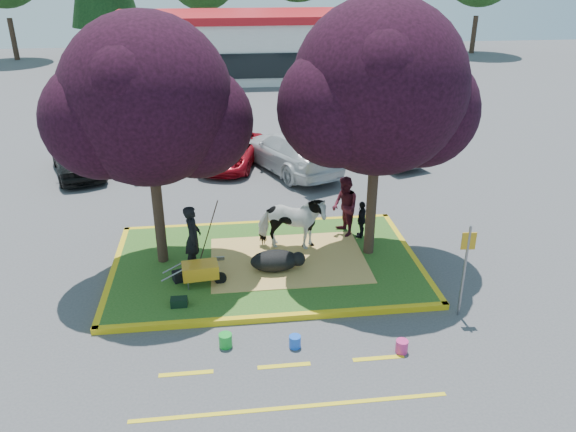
{
  "coord_description": "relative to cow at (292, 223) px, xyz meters",
  "views": [
    {
      "loc": [
        -1.04,
        -13.4,
        7.6
      ],
      "look_at": [
        0.65,
        0.5,
        1.24
      ],
      "focal_mm": 35.0,
      "sensor_mm": 36.0,
      "label": 1
    }
  ],
  "objects": [
    {
      "name": "straw_bedding",
      "position": [
        -0.17,
        -0.63,
        -0.81
      ],
      "size": [
        4.2,
        3.0,
        0.01
      ],
      "primitive_type": "cube",
      "color": "#EBB961",
      "rests_on": "median_island"
    },
    {
      "name": "bucket_pink",
      "position": [
        1.77,
        -4.68,
        -0.82
      ],
      "size": [
        0.3,
        0.3,
        0.29
      ],
      "primitive_type": "cylinder",
      "rotation": [
        0.0,
        0.0,
        -0.15
      ],
      "color": "#D32E7A",
      "rests_on": "ground"
    },
    {
      "name": "ground",
      "position": [
        -0.77,
        -0.63,
        -0.96
      ],
      "size": [
        90.0,
        90.0,
        0.0
      ],
      "primitive_type": "plane",
      "color": "#424244",
      "rests_on": "ground"
    },
    {
      "name": "sign_post",
      "position": [
        3.53,
        -3.47,
        0.45
      ],
      "size": [
        0.33,
        0.06,
        2.31
      ],
      "rotation": [
        0.0,
        0.0,
        -0.08
      ],
      "color": "slate",
      "rests_on": "ground"
    },
    {
      "name": "fire_lane_stripe_a",
      "position": [
        -2.77,
        -4.83,
        -0.96
      ],
      "size": [
        1.1,
        0.12,
        0.01
      ],
      "primitive_type": "cube",
      "color": "yellow",
      "rests_on": "ground"
    },
    {
      "name": "fire_lane_long",
      "position": [
        -0.77,
        -6.03,
        -0.96
      ],
      "size": [
        6.0,
        0.1,
        0.01
      ],
      "primitive_type": "cube",
      "color": "yellow",
      "rests_on": "ground"
    },
    {
      "name": "bucket_blue",
      "position": [
        -0.47,
        -4.23,
        -0.83
      ],
      "size": [
        0.33,
        0.33,
        0.28
      ],
      "primitive_type": "cylinder",
      "rotation": [
        0.0,
        0.0,
        0.32
      ],
      "color": "blue",
      "rests_on": "ground"
    },
    {
      "name": "curb_near",
      "position": [
        -0.77,
        -3.21,
        -0.89
      ],
      "size": [
        8.3,
        0.16,
        0.15
      ],
      "primitive_type": "cube",
      "color": "gold",
      "rests_on": "ground"
    },
    {
      "name": "gear_bag_dark",
      "position": [
        -2.98,
        -1.34,
        -0.68
      ],
      "size": [
        0.58,
        0.45,
        0.26
      ],
      "primitive_type": "cube",
      "rotation": [
        0.0,
        0.0,
        0.37
      ],
      "color": "black",
      "rests_on": "median_island"
    },
    {
      "name": "wheelbarrow",
      "position": [
        -2.51,
        -1.65,
        -0.4
      ],
      "size": [
        1.6,
        0.63,
        0.6
      ],
      "rotation": [
        0.0,
        0.0,
        0.11
      ],
      "color": "black",
      "rests_on": "median_island"
    },
    {
      "name": "handler",
      "position": [
        -2.69,
        -0.72,
        0.07
      ],
      "size": [
        0.47,
        0.68,
        1.77
      ],
      "primitive_type": "imported",
      "rotation": [
        0.0,
        0.0,
        1.5
      ],
      "color": "black",
      "rests_on": "median_island"
    },
    {
      "name": "calf",
      "position": [
        -0.59,
        -1.13,
        -0.54
      ],
      "size": [
        1.34,
        0.85,
        0.55
      ],
      "primitive_type": "ellipsoid",
      "rotation": [
        0.0,
        0.0,
        0.1
      ],
      "color": "black",
      "rests_on": "median_island"
    },
    {
      "name": "car_grey",
      "position": [
        4.84,
        8.01,
        -0.21
      ],
      "size": [
        2.99,
        4.86,
        1.51
      ],
      "primitive_type": "imported",
      "rotation": [
        0.0,
        0.0,
        0.33
      ],
      "color": "#54565B",
      "rests_on": "ground"
    },
    {
      "name": "fire_lane_stripe_c",
      "position": [
        1.23,
        -4.83,
        -0.96
      ],
      "size": [
        1.1,
        0.12,
        0.01
      ],
      "primitive_type": "cube",
      "color": "yellow",
      "rests_on": "ground"
    },
    {
      "name": "fire_lane_stripe_b",
      "position": [
        -0.77,
        -4.83,
        -0.96
      ],
      "size": [
        1.1,
        0.12,
        0.01
      ],
      "primitive_type": "cube",
      "color": "yellow",
      "rests_on": "ground"
    },
    {
      "name": "retail_building",
      "position": [
        1.23,
        27.36,
        1.29
      ],
      "size": [
        20.4,
        8.4,
        4.4
      ],
      "color": "silver",
      "rests_on": "ground"
    },
    {
      "name": "car_black",
      "position": [
        -7.46,
        7.66,
        -0.23
      ],
      "size": [
        3.0,
        4.63,
        1.47
      ],
      "primitive_type": "imported",
      "rotation": [
        0.0,
        0.0,
        0.32
      ],
      "color": "black",
      "rests_on": "ground"
    },
    {
      "name": "tree_purple_right",
      "position": [
        2.15,
        -0.45,
        3.6
      ],
      "size": [
        5.3,
        4.4,
        6.82
      ],
      "color": "black",
      "rests_on": "median_island"
    },
    {
      "name": "visitor_a",
      "position": [
        1.68,
        0.77,
        0.08
      ],
      "size": [
        0.85,
        1.0,
        1.79
      ],
      "primitive_type": "imported",
      "rotation": [
        0.0,
        0.0,
        -1.36
      ],
      "color": "#491521",
      "rests_on": "median_island"
    },
    {
      "name": "cow",
      "position": [
        0.0,
        0.0,
        0.0
      ],
      "size": [
        2.06,
        1.23,
        1.63
      ],
      "primitive_type": "imported",
      "rotation": [
        0.0,
        0.0,
        1.38
      ],
      "color": "white",
      "rests_on": "median_island"
    },
    {
      "name": "bucket_green",
      "position": [
        -1.95,
        -4.03,
        -0.81
      ],
      "size": [
        0.38,
        0.38,
        0.31
      ],
      "primitive_type": "cylinder",
      "rotation": [
        0.0,
        0.0,
        -0.41
      ],
      "color": "green",
      "rests_on": "ground"
    },
    {
      "name": "visitor_b",
      "position": [
        2.14,
        0.55,
        -0.25
      ],
      "size": [
        0.55,
        0.71,
        1.13
      ],
      "primitive_type": "imported",
      "rotation": [
        0.0,
        0.0,
        -2.07
      ],
      "color": "black",
      "rests_on": "median_island"
    },
    {
      "name": "car_red",
      "position": [
        -1.44,
        7.92,
        -0.37
      ],
      "size": [
        3.11,
        4.68,
        1.19
      ],
      "primitive_type": "imported",
      "rotation": [
        0.0,
        0.0,
        -0.29
      ],
      "color": "#A70D1A",
      "rests_on": "ground"
    },
    {
      "name": "curb_far",
      "position": [
        -0.77,
        1.95,
        -0.89
      ],
      "size": [
        8.3,
        0.16,
        0.15
      ],
      "primitive_type": "cube",
      "color": "gold",
      "rests_on": "ground"
    },
    {
      "name": "curb_left",
      "position": [
        -4.85,
        -0.63,
        -0.89
      ],
      "size": [
        0.16,
        5.3,
        0.15
      ],
      "primitive_type": "cube",
      "color": "gold",
      "rests_on": "ground"
    },
    {
      "name": "curb_right",
      "position": [
        3.31,
        -0.63,
        -0.89
      ],
      "size": [
        0.16,
        5.3,
        0.15
      ],
      "primitive_type": "cube",
      "color": "gold",
      "rests_on": "ground"
    },
    {
      "name": "median_island",
      "position": [
        -0.77,
        -0.63,
        -0.89
      ],
      "size": [
        8.0,
        5.0,
        0.15
      ],
      "primitive_type": "cube",
      "color": "#27551A",
      "rests_on": "ground"
    },
    {
      "name": "car_silver",
      "position": [
        -5.16,
        8.48,
        -0.23
      ],
      "size": [
        3.07,
        4.73,
        1.47
      ],
      "primitive_type": "imported",
      "rotation": [
        0.0,
        0.0,
        3.51
      ],
      "color": "#AFB2B8",
      "rests_on": "ground"
    },
    {
      "name": "gear_bag_green",
      "position": [
        -3.02,
        -2.54,
        -0.71
      ],
      "size": [
        0.39,
        0.24,
        0.21
      ],
      "primitive_type": "cube",
      "rotation": [
        0.0,
        0.0,
        -0.0
      ],
      "color": "black",
      "rests_on": "median_island"
    },
    {
      "name": "tree_purple_left",
      "position": [
        -3.55,
        -0.25,
        3.4
      ],
      "size": [
        5.06,
        4.2,
        6.51
      ],
      "color": "black",
      "rests_on": "median_island"
    },
    {
      "name": "car_white",
      "position": [
        0.85,
        7.07,
        -0.18
      ],
      "size": [
        4.19,
        5.86,
        1.57
      ],
      "primitive_type": "imported",
      "rotation": [
        0.0,
        0.0,
        3.55
      ],
      "color": "silver",
      "rests_on": "ground"
    }
  ]
}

